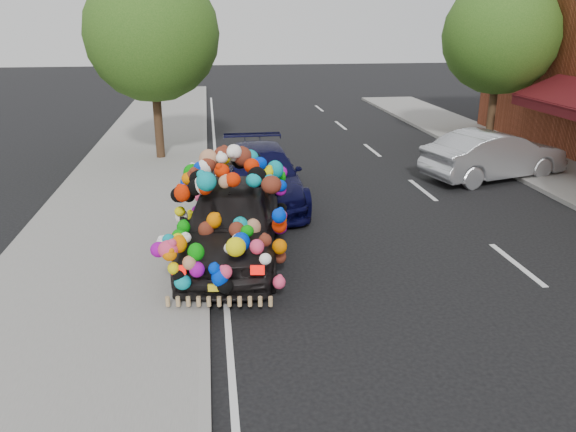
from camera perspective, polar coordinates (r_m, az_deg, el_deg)
name	(u,v)px	position (r m, az deg, el deg)	size (l,w,h in m)	color
ground	(334,275)	(10.43, 4.65, -6.03)	(100.00, 100.00, 0.00)	black
sidewalk	(92,287)	(10.41, -19.30, -6.83)	(4.00, 60.00, 0.12)	gray
kerb	(205,280)	(10.19, -8.44, -6.44)	(0.15, 60.00, 0.13)	gray
lane_markings	(516,264)	(11.71, 22.18, -4.53)	(6.00, 50.00, 0.01)	silver
tree_near_sidewalk	(152,34)	(18.76, -13.70, 17.54)	(4.20, 4.20, 6.13)	#332114
tree_far_b	(501,36)	(21.70, 20.81, 16.71)	(4.00, 4.00, 5.90)	#332114
plush_art_car	(231,204)	(10.79, -5.79, 1.21)	(2.79, 4.93, 2.18)	black
navy_sedan	(261,175)	(14.36, -2.77, 4.15)	(1.95, 4.80, 1.39)	black
silver_hatchback	(494,155)	(17.51, 20.21, 5.83)	(1.50, 4.31, 1.42)	#A2A5AA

